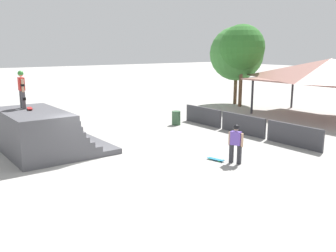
# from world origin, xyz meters

# --- Properties ---
(ground_plane) EXTENTS (160.00, 160.00, 0.00)m
(ground_plane) POSITION_xyz_m (0.00, 0.00, 0.00)
(ground_plane) COLOR #A3A09B
(quarter_pipe_ramp) EXTENTS (4.47, 4.28, 1.92)m
(quarter_pipe_ramp) POSITION_xyz_m (-2.97, -1.17, 0.86)
(quarter_pipe_ramp) COLOR #4C4C51
(quarter_pipe_ramp) RESTS_ON ground
(skater_on_deck) EXTENTS (0.72, 0.26, 1.69)m
(skater_on_deck) POSITION_xyz_m (-3.94, -1.62, 2.90)
(skater_on_deck) COLOR #4C4C51
(skater_on_deck) RESTS_ON quarter_pipe_ramp
(skateboard_on_deck) EXTENTS (0.79, 0.36, 0.09)m
(skateboard_on_deck) POSITION_xyz_m (-3.44, -1.48, 1.98)
(skateboard_on_deck) COLOR red
(skateboard_on_deck) RESTS_ON quarter_pipe_ramp
(bystander_walking) EXTENTS (0.63, 0.34, 1.61)m
(bystander_walking) POSITION_xyz_m (3.23, 4.58, 0.95)
(bystander_walking) COLOR #2D2D33
(bystander_walking) RESTS_ON ground
(skateboard_on_ground) EXTENTS (0.81, 0.35, 0.09)m
(skateboard_on_ground) POSITION_xyz_m (2.51, 4.22, 0.06)
(skateboard_on_ground) COLOR green
(skateboard_on_ground) RESTS_ON ground
(barrier_fence) EXTENTS (9.52, 0.12, 1.05)m
(barrier_fence) POSITION_xyz_m (-0.26, 8.84, 0.53)
(barrier_fence) COLOR #3D3D42
(barrier_fence) RESTS_ON ground
(pavilion_shelter) EXTENTS (10.23, 5.48, 3.94)m
(pavilion_shelter) POSITION_xyz_m (0.04, 16.52, 3.16)
(pavilion_shelter) COLOR #2D2D33
(pavilion_shelter) RESTS_ON ground
(tree_beside_pavilion) EXTENTS (3.53, 3.53, 6.41)m
(tree_beside_pavilion) POSITION_xyz_m (-7.11, 15.99, 4.63)
(tree_beside_pavilion) COLOR brown
(tree_beside_pavilion) RESTS_ON ground
(tree_far_back) EXTENTS (4.38, 4.38, 6.33)m
(tree_far_back) POSITION_xyz_m (-8.31, 16.69, 4.14)
(tree_far_back) COLOR brown
(tree_far_back) RESTS_ON ground
(trash_bin) EXTENTS (0.52, 0.52, 0.85)m
(trash_bin) POSITION_xyz_m (-4.35, 7.41, 0.42)
(trash_bin) COLOR #385B3D
(trash_bin) RESTS_ON ground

